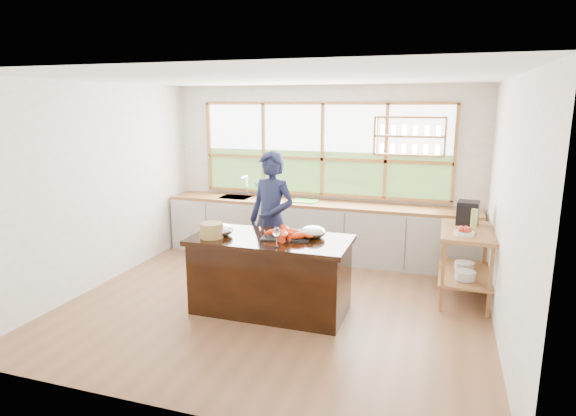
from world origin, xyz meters
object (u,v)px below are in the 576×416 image
at_px(island, 271,274).
at_px(cook, 272,221).
at_px(espresso_machine, 468,213).
at_px(wicker_basket, 212,230).

bearing_deg(island, cook, 108.86).
xyz_separation_m(cook, espresso_machine, (2.44, 0.65, 0.14)).
bearing_deg(cook, espresso_machine, 30.55).
xyz_separation_m(cook, wicker_basket, (-0.39, -0.95, 0.07)).
distance_m(cook, espresso_machine, 2.53).
height_order(island, cook, cook).
xyz_separation_m(espresso_machine, wicker_basket, (-2.84, -1.60, -0.06)).
height_order(island, wicker_basket, wicker_basket).
relative_size(island, espresso_machine, 6.21).
distance_m(island, espresso_machine, 2.66).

